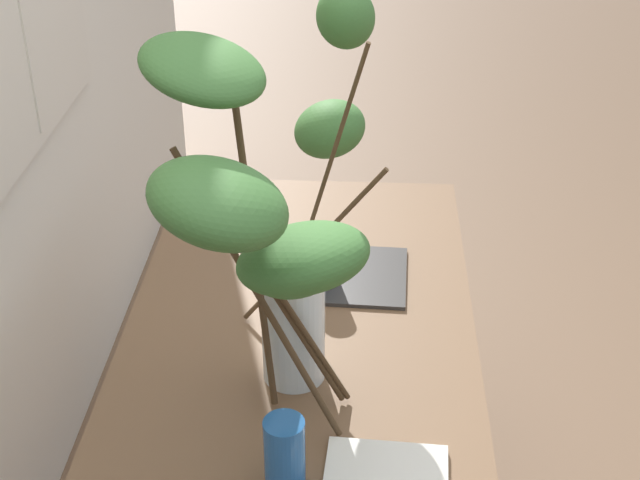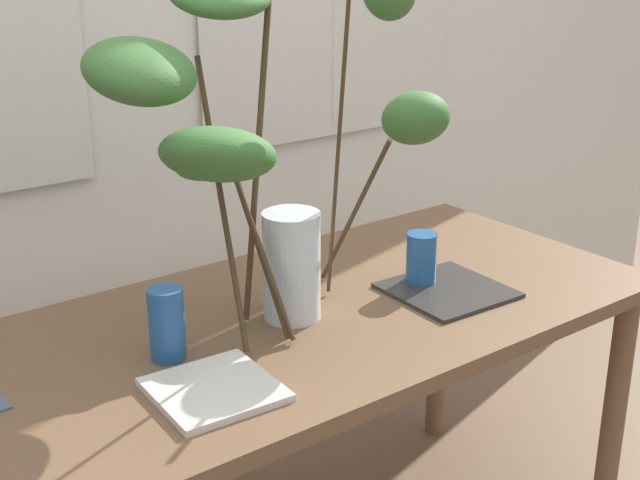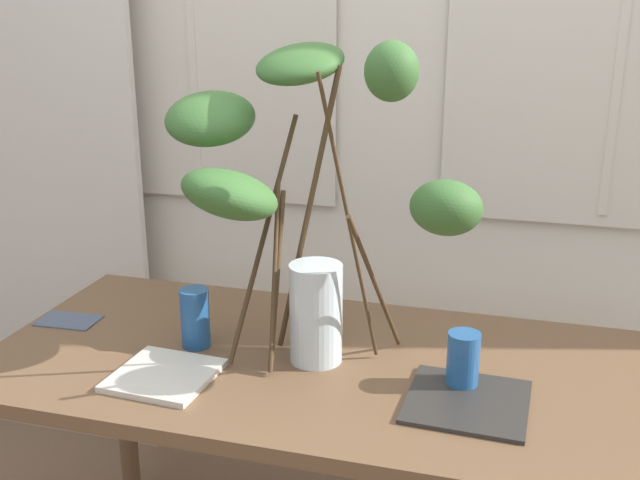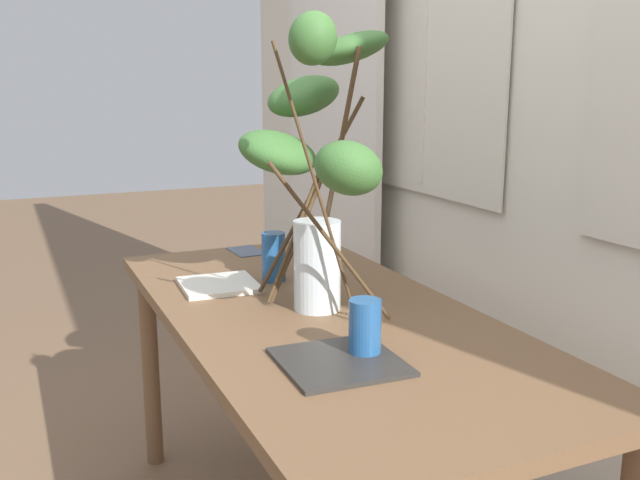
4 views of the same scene
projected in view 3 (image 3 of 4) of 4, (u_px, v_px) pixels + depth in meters
name	position (u px, v px, depth m)	size (l,w,h in m)	color
back_wall_with_windows	(396.00, 13.00, 2.16)	(4.69, 0.14, 2.93)	silver
curtain_sheer_side	(18.00, 103.00, 2.41)	(0.83, 0.03, 2.38)	silver
dining_table	(328.00, 393.00, 1.73)	(1.58, 0.73, 0.72)	brown
vase_with_branches	(283.00, 183.00, 1.62)	(0.77, 0.44, 0.73)	silver
drinking_glass_blue_left	(195.00, 318.00, 1.76)	(0.07, 0.07, 0.14)	#235693
drinking_glass_blue_right	(463.00, 360.00, 1.57)	(0.07, 0.07, 0.12)	#235693
plate_square_left	(164.00, 375.00, 1.63)	(0.21, 0.21, 0.01)	silver
plate_square_right	(467.00, 402.00, 1.53)	(0.24, 0.24, 0.01)	#2D2B28
napkin_folded	(68.00, 321.00, 1.92)	(0.15, 0.10, 0.00)	#4C566B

